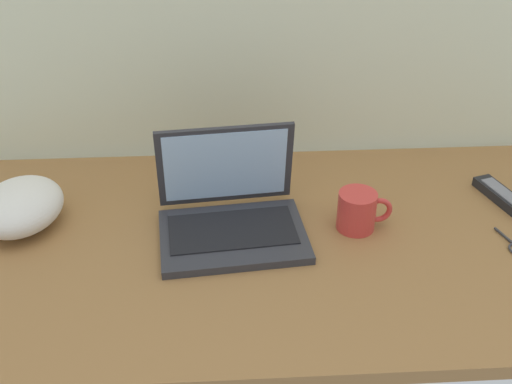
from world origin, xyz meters
TOP-DOWN VIEW (x-y plane):
  - desk at (0.00, 0.00)m, footprint 1.60×0.76m
  - laptop at (-0.10, 0.04)m, footprint 0.33×0.28m
  - coffee_mug at (0.17, 0.03)m, footprint 0.12×0.08m
  - remote_control_near at (0.54, 0.12)m, footprint 0.09×0.17m
  - cushion at (-0.56, 0.08)m, footprint 0.22×0.25m

SIDE VIEW (x-z plane):
  - desk at x=0.00m, z-range 0.00..0.03m
  - remote_control_near at x=0.54m, z-range 0.03..0.05m
  - coffee_mug at x=0.17m, z-range 0.03..0.12m
  - laptop at x=-0.10m, z-range -0.03..0.18m
  - cushion at x=-0.56m, z-range 0.03..0.13m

